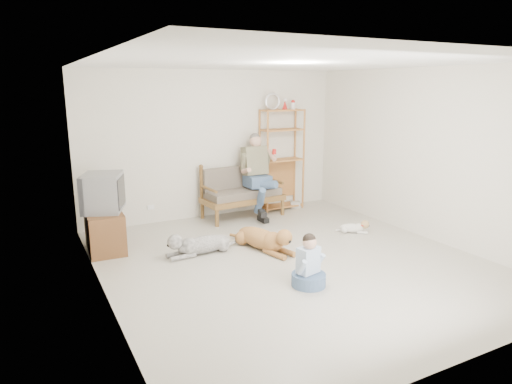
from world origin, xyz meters
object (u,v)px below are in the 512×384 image
tv_stand (104,231)px  loveseat (241,191)px  etagere (282,159)px  golden_retriever (265,239)px

tv_stand → loveseat: bearing=17.9°
etagere → tv_stand: 3.74m
etagere → golden_retriever: 2.57m
golden_retriever → etagere: bearing=39.8°
etagere → tv_stand: bearing=-166.8°
tv_stand → golden_retriever: (2.13, -1.11, -0.13)m
etagere → tv_stand: etagere is taller
loveseat → tv_stand: loveseat is taller
etagere → tv_stand: (-3.58, -0.84, -0.71)m
loveseat → etagere: (0.95, 0.12, 0.53)m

